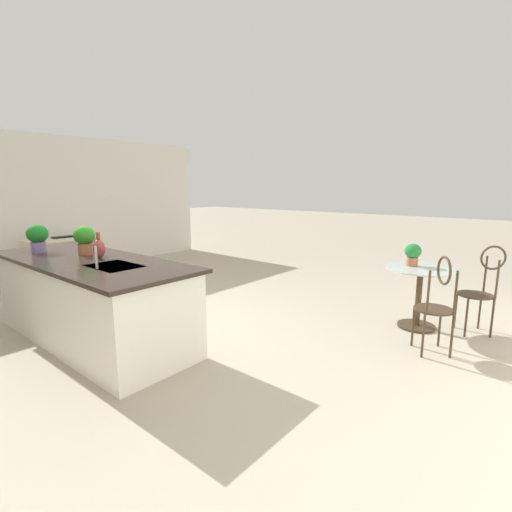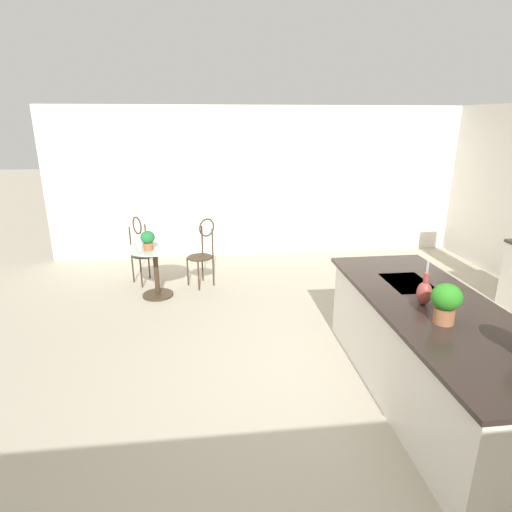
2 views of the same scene
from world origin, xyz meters
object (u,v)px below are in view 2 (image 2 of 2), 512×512
at_px(potted_plant_counter_near, 446,301).
at_px(vase_on_counter, 424,293).
at_px(chair_by_island, 142,247).
at_px(chair_near_window, 203,249).
at_px(potted_plant_on_table, 148,239).
at_px(bistro_table, 156,267).

height_order(potted_plant_counter_near, vase_on_counter, potted_plant_counter_near).
xyz_separation_m(chair_by_island, vase_on_counter, (3.23, 2.87, 0.46)).
xyz_separation_m(chair_near_window, potted_plant_on_table, (0.49, -0.73, 0.32)).
relative_size(chair_by_island, potted_plant_counter_near, 3.17).
height_order(bistro_table, chair_near_window, chair_near_window).
distance_m(chair_near_window, vase_on_counter, 3.59).
distance_m(chair_near_window, chair_by_island, 0.97).
bearing_deg(potted_plant_on_table, chair_by_island, -163.91).
height_order(bistro_table, potted_plant_on_table, potted_plant_on_table).
distance_m(chair_near_window, potted_plant_on_table, 0.94).
relative_size(chair_near_window, potted_plant_counter_near, 3.17).
bearing_deg(bistro_table, chair_by_island, -155.62).
bearing_deg(chair_near_window, bistro_table, -61.50).
bearing_deg(chair_near_window, potted_plant_counter_near, 29.77).
height_order(chair_near_window, chair_by_island, same).
height_order(potted_plant_on_table, vase_on_counter, vase_on_counter).
xyz_separation_m(potted_plant_on_table, potted_plant_counter_near, (2.86, 2.65, 0.21)).
distance_m(chair_by_island, potted_plant_on_table, 0.82).
bearing_deg(chair_by_island, vase_on_counter, 41.58).
bearing_deg(potted_plant_on_table, chair_near_window, 123.69).
distance_m(potted_plant_on_table, potted_plant_counter_near, 3.90).
relative_size(chair_by_island, vase_on_counter, 3.62).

